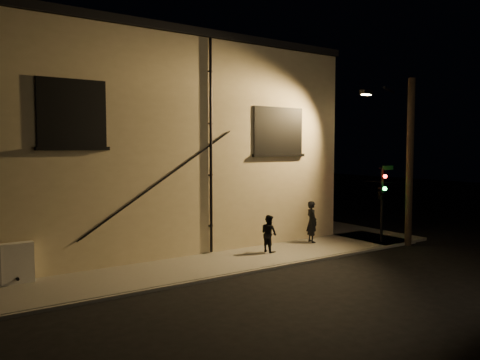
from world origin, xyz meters
TOP-DOWN VIEW (x-y plane):
  - ground at (0.00, 0.00)m, footprint 90.00×90.00m
  - sidewalk at (1.22, 4.39)m, footprint 21.00×16.00m
  - building at (-3.00, 8.99)m, footprint 16.20×12.23m
  - utility_cabinet at (-9.31, 2.70)m, footprint 1.90×0.32m
  - pedestrian_a at (2.91, 2.25)m, footprint 0.59×0.75m
  - pedestrian_b at (0.19, 1.79)m, footprint 0.59×0.75m
  - traffic_signal at (5.32, 0.48)m, footprint 1.27×1.97m
  - streetlamp_pole at (6.27, -0.10)m, footprint 2.03×1.39m

SIDE VIEW (x-z plane):
  - ground at x=0.00m, z-range 0.00..0.00m
  - sidewalk at x=1.22m, z-range 0.00..0.12m
  - utility_cabinet at x=-9.31m, z-range 0.12..1.37m
  - pedestrian_b at x=0.19m, z-range 0.12..1.60m
  - pedestrian_a at x=2.91m, z-range 0.12..1.94m
  - traffic_signal at x=5.32m, z-range 0.70..4.05m
  - streetlamp_pole at x=6.27m, z-range 0.22..7.46m
  - building at x=-3.00m, z-range 0.00..8.80m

